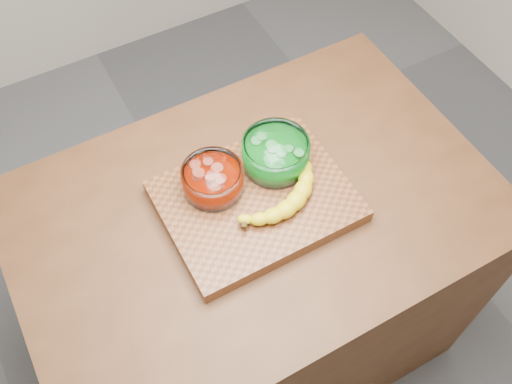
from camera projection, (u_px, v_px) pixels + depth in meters
ground at (256, 334)px, 2.16m from camera, size 3.50×3.50×0.00m
counter at (256, 283)px, 1.79m from camera, size 1.20×0.80×0.90m
cutting_board at (256, 201)px, 1.40m from camera, size 0.45×0.35×0.04m
bowl_red at (213, 180)px, 1.37m from camera, size 0.15×0.15×0.07m
bowl_green at (276, 154)px, 1.41m from camera, size 0.17×0.17×0.08m
banana at (277, 190)px, 1.37m from camera, size 0.28×0.18×0.04m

